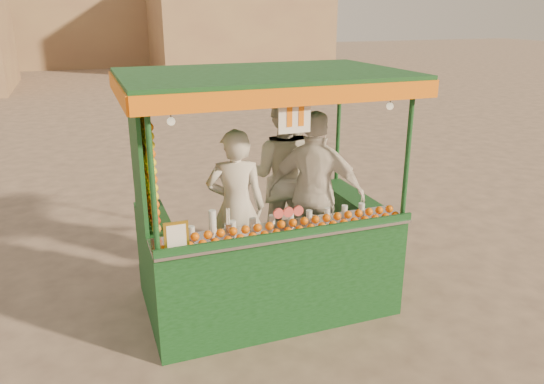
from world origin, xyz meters
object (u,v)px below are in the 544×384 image
object	(u,v)px
vendor_middle	(284,175)
vendor_right	(316,194)
juice_cart	(261,238)
vendor_left	(236,208)

from	to	relation	value
vendor_middle	vendor_right	xyz separation A→B (m)	(0.15, -0.57, -0.06)
vendor_right	vendor_middle	bearing A→B (deg)	-40.57
juice_cart	vendor_middle	xyz separation A→B (m)	(0.51, 0.67, 0.45)
vendor_middle	vendor_right	distance (m)	0.60
vendor_left	vendor_middle	bearing A→B (deg)	-128.44
vendor_left	vendor_middle	size ratio (longest dim) A/B	0.87
vendor_left	juice_cart	bearing A→B (deg)	162.26
vendor_middle	juice_cart	bearing A→B (deg)	83.48
juice_cart	vendor_left	size ratio (longest dim) A/B	1.65
vendor_left	vendor_right	size ratio (longest dim) A/B	0.93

